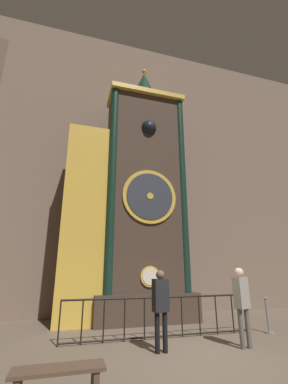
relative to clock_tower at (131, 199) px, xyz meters
name	(u,v)px	position (x,y,z in m)	size (l,w,h in m)	color
ground_plane	(202,359)	(0.56, -3.93, -4.31)	(28.00, 28.00, 0.00)	brown
cathedral_back_wall	(134,162)	(0.48, 1.56, 2.27)	(24.00, 0.32, 13.18)	#7A6656
clock_tower	(131,199)	(0.00, 0.00, 0.00)	(4.80, 1.77, 10.53)	#423328
railing_fence	(163,315)	(0.38, -2.26, -3.75)	(5.30, 0.05, 1.02)	black
visitor_near	(161,302)	(-0.09, -3.37, -3.29)	(0.36, 0.26, 1.70)	black
visitor_far	(242,298)	(1.87, -3.62, -3.25)	(0.39, 0.32, 1.75)	#58554F
stanchion_post	(268,321)	(3.44, -2.54, -4.01)	(0.28, 0.28, 0.95)	gray
visitor_bench	(58,378)	(-2.18, -5.05, -4.00)	(1.25, 0.40, 0.44)	brown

